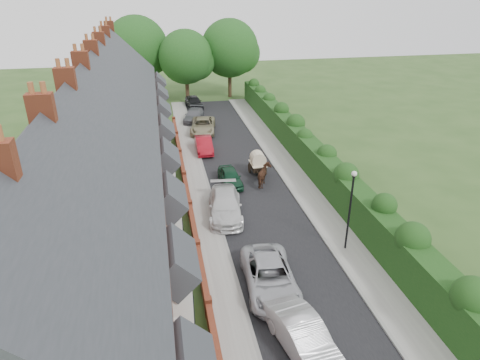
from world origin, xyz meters
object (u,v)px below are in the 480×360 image
at_px(car_red, 204,145).
at_px(car_black, 194,102).
at_px(car_silver_b, 270,277).
at_px(car_green, 230,177).
at_px(car_silver_a, 303,337).
at_px(lamppost, 351,201).
at_px(car_beige, 203,126).
at_px(car_grey, 194,115).
at_px(car_white, 225,205).
at_px(horse, 264,176).
at_px(horse_cart, 258,162).

relative_size(car_red, car_black, 0.99).
distance_m(car_silver_b, car_green, 12.85).
bearing_deg(car_silver_a, car_red, 81.19).
xyz_separation_m(lamppost, car_green, (-5.22, 10.25, -2.65)).
distance_m(car_beige, car_grey, 4.22).
bearing_deg(car_white, car_red, 96.44).
height_order(car_white, car_green, car_white).
relative_size(lamppost, car_green, 1.36).
xyz_separation_m(horse, horse_cart, (0.00, 2.20, 0.29)).
bearing_deg(car_silver_a, car_white, 84.42).
bearing_deg(car_beige, car_black, 99.31).
distance_m(car_white, car_black, 28.04).
bearing_deg(car_silver_b, horse_cart, 82.91).
distance_m(car_green, horse_cart, 3.00).
distance_m(lamppost, car_black, 34.08).
distance_m(car_black, horse_cart, 22.02).
distance_m(car_white, horse_cart, 7.30).
bearing_deg(lamppost, car_grey, 103.06).
bearing_deg(car_black, car_silver_b, -97.40).
bearing_deg(horse, horse_cart, -68.31).
relative_size(car_silver_b, horse, 2.69).
bearing_deg(car_white, car_silver_b, -76.21).
height_order(car_grey, car_black, car_black).
bearing_deg(lamppost, car_black, 99.84).
xyz_separation_m(lamppost, horse_cart, (-2.64, 11.70, -2.15)).
bearing_deg(lamppost, car_green, 116.98).
xyz_separation_m(car_green, car_red, (-1.18, 7.55, 0.05)).
bearing_deg(horse, lamppost, 127.25).
height_order(car_silver_b, car_beige, car_silver_b).
height_order(lamppost, car_grey, lamppost).
distance_m(car_red, horse, 9.12).
bearing_deg(car_silver_b, car_beige, 94.73).
xyz_separation_m(car_grey, horse, (3.76, -18.09, 0.19)).
relative_size(car_silver_a, car_red, 1.13).
xyz_separation_m(car_green, car_beige, (-0.62, 13.15, 0.10)).
relative_size(car_silver_b, car_green, 1.45).
distance_m(car_red, car_black, 15.69).
height_order(car_green, car_black, car_black).
distance_m(lamppost, car_silver_a, 8.88).
bearing_deg(car_red, car_green, -80.25).
xyz_separation_m(car_silver_a, car_grey, (-1.40, 34.48, -0.11)).
distance_m(car_beige, horse, 14.27).
distance_m(lamppost, horse, 10.15).
relative_size(car_silver_a, horse, 2.33).
relative_size(car_black, horse, 2.08).
distance_m(horse, horse_cart, 2.22).
bearing_deg(horse, car_green, 5.33).
xyz_separation_m(car_silver_a, car_black, (-0.81, 40.37, -0.06)).
bearing_deg(car_silver_a, horse_cart, 70.72).
bearing_deg(car_silver_b, lamppost, 29.54).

